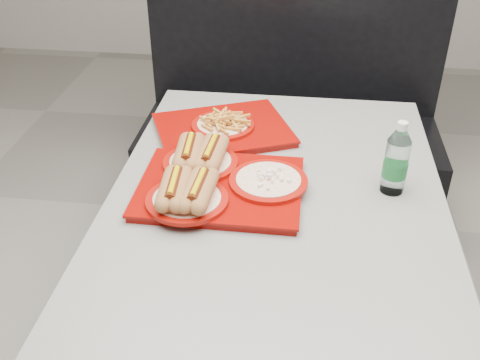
# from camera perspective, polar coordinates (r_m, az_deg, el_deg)

# --- Properties ---
(diner_table) EXTENTS (0.92, 1.42, 0.75)m
(diner_table) POSITION_cam_1_polar(r_m,az_deg,el_deg) (1.56, 3.35, -7.85)
(diner_table) COLOR black
(diner_table) RESTS_ON ground
(booth_bench) EXTENTS (1.30, 0.57, 1.35)m
(booth_bench) POSITION_cam_1_polar(r_m,az_deg,el_deg) (2.58, 5.06, 5.05)
(booth_bench) COLOR black
(booth_bench) RESTS_ON ground
(tray_near) EXTENTS (0.45, 0.40, 0.10)m
(tray_near) POSITION_cam_1_polar(r_m,az_deg,el_deg) (1.51, -2.71, -0.00)
(tray_near) COLOR #7B0703
(tray_near) RESTS_ON diner_table
(tray_far) EXTENTS (0.50, 0.45, 0.08)m
(tray_far) POSITION_cam_1_polar(r_m,az_deg,el_deg) (1.80, -1.75, 5.43)
(tray_far) COLOR #7B0703
(tray_far) RESTS_ON diner_table
(water_bottle) EXTENTS (0.07, 0.07, 0.21)m
(water_bottle) POSITION_cam_1_polar(r_m,az_deg,el_deg) (1.54, 15.57, 1.77)
(water_bottle) COLOR silver
(water_bottle) RESTS_ON diner_table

